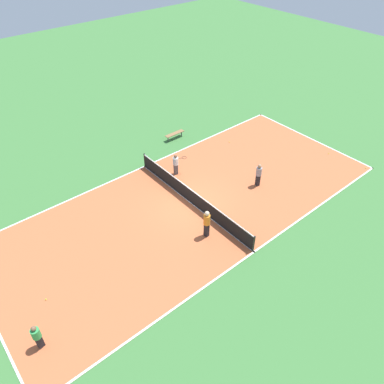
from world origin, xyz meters
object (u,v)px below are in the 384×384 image
player_baseline_gray (259,174)px  tennis_ball_near_net (46,299)px  bench (175,134)px  tennis_ball_midcourt (366,168)px  tennis_ball_far_baseline (329,154)px  tennis_ball_left_sideline (229,142)px  player_far_green (37,336)px  tennis_net (192,196)px  player_center_orange (207,222)px  player_far_white (176,163)px

player_baseline_gray → tennis_ball_near_net: player_baseline_gray is taller
bench → tennis_ball_near_net: bearing=29.4°
tennis_ball_midcourt → tennis_ball_near_net: size_ratio=1.00×
tennis_ball_far_baseline → tennis_ball_left_sideline: same height
player_baseline_gray → player_far_green: 14.96m
tennis_ball_far_baseline → tennis_ball_left_sideline: bearing=37.3°
player_far_green → tennis_net: bearing=3.2°
player_center_orange → tennis_net: bearing=149.9°
player_baseline_gray → player_far_white: player_baseline_gray is taller
tennis_net → tennis_ball_midcourt: 12.28m
player_far_white → tennis_ball_near_net: 11.35m
tennis_net → bench: bearing=-30.2°
bench → tennis_ball_near_net: (-7.53, 13.34, -0.33)m
player_far_green → tennis_ball_near_net: size_ratio=20.51×
tennis_net → tennis_ball_near_net: bearing=95.4°
tennis_ball_midcourt → tennis_ball_far_baseline: bearing=8.5°
player_center_orange → tennis_ball_left_sideline: player_center_orange is taller
player_baseline_gray → tennis_ball_left_sideline: size_ratio=23.27×
tennis_ball_left_sideline → tennis_ball_far_baseline: bearing=-142.7°
bench → player_far_white: bearing=53.2°
bench → player_center_orange: player_center_orange is taller
player_baseline_gray → tennis_net: bearing=85.2°
bench → tennis_ball_near_net: bench is taller
player_center_orange → tennis_ball_midcourt: size_ratio=25.55×
player_baseline_gray → tennis_ball_near_net: 13.86m
player_far_white → tennis_ball_midcourt: bearing=-17.9°
bench → tennis_ball_near_net: 15.33m
player_far_white → bench: bearing=72.7°
player_far_green → tennis_ball_far_baseline: (0.81, -21.46, -0.74)m
player_baseline_gray → player_center_orange: player_center_orange is taller
tennis_ball_near_net → tennis_net: bearing=-84.6°
player_center_orange → tennis_ball_far_baseline: 12.08m
player_far_white → player_center_orange: (-5.55, 2.25, 0.16)m
player_far_green → tennis_ball_far_baseline: player_far_green is taller
player_baseline_gray → tennis_ball_midcourt: size_ratio=23.27×
player_center_orange → tennis_ball_left_sideline: 9.88m
bench → player_far_white: size_ratio=1.06×
player_far_white → tennis_ball_far_baseline: bearing=-8.1°
player_baseline_gray → tennis_ball_midcourt: player_baseline_gray is taller
player_center_orange → tennis_ball_midcourt: bearing=73.5°
tennis_ball_far_baseline → tennis_ball_midcourt: bearing=-171.5°
player_center_orange → tennis_ball_near_net: player_center_orange is taller
tennis_ball_midcourt → tennis_ball_far_baseline: same height
bench → tennis_net: bearing=59.8°
player_far_green → tennis_ball_near_net: 2.40m
tennis_ball_near_net → tennis_ball_far_baseline: size_ratio=1.00×
player_baseline_gray → tennis_ball_far_baseline: player_baseline_gray is taller
player_far_green → tennis_ball_midcourt: size_ratio=20.51×
tennis_net → player_far_green: bearing=105.5°
tennis_net → player_far_green: player_far_green is taller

